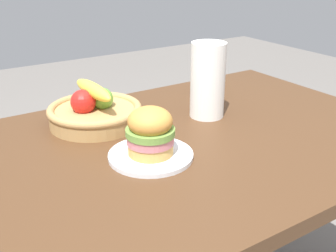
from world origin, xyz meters
The scene contains 6 objects.
dining_table centered at (0.00, 0.00, 0.65)m, with size 1.40×0.90×0.75m.
plate centered at (-0.13, -0.05, 0.76)m, with size 0.22×0.22×0.01m, color white.
sandwich centered at (-0.13, -0.05, 0.82)m, with size 0.13×0.13×0.13m.
soda_can centered at (0.30, 0.27, 0.81)m, with size 0.07×0.07×0.13m.
fruit_basket centered at (-0.15, 0.24, 0.79)m, with size 0.29×0.29×0.14m.
paper_towel_roll centered at (0.18, 0.11, 0.87)m, with size 0.11×0.11×0.24m, color white.
Camera 1 is at (-0.61, -0.87, 1.25)m, focal length 44.02 mm.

